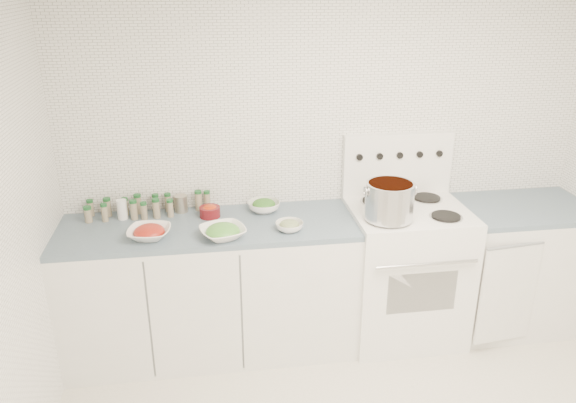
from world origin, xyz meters
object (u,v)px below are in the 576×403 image
object	(u,v)px
bowl_snowpea	(223,232)
stove	(404,268)
stock_pot	(390,199)
bowl_tomato	(149,232)

from	to	relation	value
bowl_snowpea	stove	bearing A→B (deg)	8.83
stock_pot	bowl_snowpea	bearing A→B (deg)	-178.16
stove	bowl_tomato	bearing A→B (deg)	-175.56
bowl_tomato	stock_pot	bearing A→B (deg)	-1.10
stove	bowl_tomato	size ratio (longest dim) A/B	4.76
stove	bowl_snowpea	xyz separation A→B (m)	(-1.22, -0.19, 0.44)
stove	bowl_tomato	distance (m)	1.71
stove	bowl_snowpea	size ratio (longest dim) A/B	4.12
stock_pot	bowl_snowpea	xyz separation A→B (m)	(-1.03, -0.03, -0.13)
bowl_tomato	stove	bearing A→B (deg)	4.44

